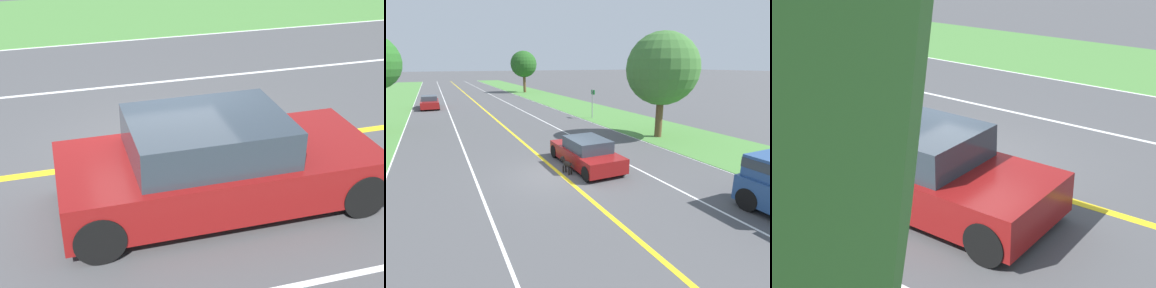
{
  "view_description": "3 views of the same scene",
  "coord_description": "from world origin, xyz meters",
  "views": [
    {
      "loc": [
        7.81,
        -1.72,
        4.42
      ],
      "look_at": [
        1.31,
        0.11,
        0.89
      ],
      "focal_mm": 50.0,
      "sensor_mm": 36.0,
      "label": 1
    },
    {
      "loc": [
        -4.69,
        -11.73,
        4.75
      ],
      "look_at": [
        1.32,
        0.82,
        1.01
      ],
      "focal_mm": 28.0,
      "sensor_mm": 36.0,
      "label": 2
    },
    {
      "loc": [
        7.68,
        5.75,
        4.37
      ],
      "look_at": [
        0.92,
        0.82,
        0.97
      ],
      "focal_mm": 50.0,
      "sensor_mm": 36.0,
      "label": 3
    }
  ],
  "objects": [
    {
      "name": "ground_plane",
      "position": [
        0.0,
        0.0,
        0.0
      ],
      "size": [
        400.0,
        400.0,
        0.0
      ],
      "primitive_type": "plane",
      "color": "#4C4C4F"
    },
    {
      "name": "centre_divider_line",
      "position": [
        0.0,
        0.0,
        0.0
      ],
      "size": [
        0.18,
        160.0,
        0.01
      ],
      "primitive_type": "cube",
      "color": "yellow",
      "rests_on": "ground"
    },
    {
      "name": "lane_edge_line_left",
      "position": [
        -7.0,
        0.0,
        0.0
      ],
      "size": [
        0.14,
        160.0,
        0.01
      ],
      "primitive_type": "cube",
      "color": "white",
      "rests_on": "ground"
    },
    {
      "name": "lane_dash_oncoming",
      "position": [
        -3.5,
        0.0,
        0.0
      ],
      "size": [
        0.1,
        160.0,
        0.01
      ],
      "primitive_type": "cube",
      "color": "white",
      "rests_on": "ground"
    },
    {
      "name": "grass_verge_left",
      "position": [
        -10.0,
        0.0,
        0.01
      ],
      "size": [
        6.0,
        160.0,
        0.03
      ],
      "primitive_type": "cube",
      "color": "#4C843D",
      "rests_on": "ground"
    },
    {
      "name": "ego_car",
      "position": [
        1.54,
        0.41,
        0.65
      ],
      "size": [
        1.93,
        4.54,
        1.38
      ],
      "color": "maroon",
      "rests_on": "ground"
    },
    {
      "name": "dog",
      "position": [
        0.3,
        -0.07,
        0.45
      ],
      "size": [
        0.35,
        1.05,
        0.72
      ],
      "rotation": [
        0.0,
        0.0,
        0.21
      ],
      "color": "black",
      "rests_on": "ground"
    }
  ]
}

